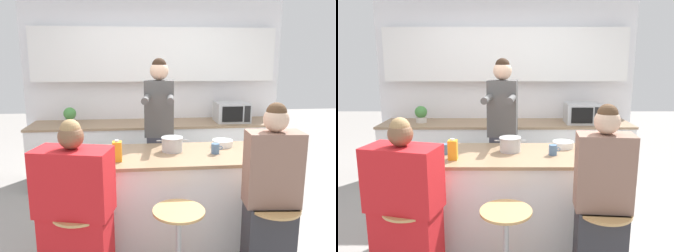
% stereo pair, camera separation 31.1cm
% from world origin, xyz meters
% --- Properties ---
extents(ground_plane, '(16.00, 16.00, 0.00)m').
position_xyz_m(ground_plane, '(0.00, 0.00, 0.00)').
color(ground_plane, gray).
extents(wall_back, '(3.77, 0.22, 2.70)m').
position_xyz_m(wall_back, '(0.00, 1.90, 1.54)').
color(wall_back, white).
rests_on(wall_back, ground_plane).
extents(back_counter, '(3.50, 0.67, 0.88)m').
position_xyz_m(back_counter, '(0.00, 1.58, 0.44)').
color(back_counter, white).
rests_on(back_counter, ground_plane).
extents(kitchen_island, '(1.84, 0.79, 0.89)m').
position_xyz_m(kitchen_island, '(0.00, 0.00, 0.45)').
color(kitchen_island, black).
rests_on(kitchen_island, ground_plane).
extents(bar_stool_leftmost, '(0.40, 0.40, 0.66)m').
position_xyz_m(bar_stool_leftmost, '(-0.74, -0.67, 0.38)').
color(bar_stool_leftmost, tan).
rests_on(bar_stool_leftmost, ground_plane).
extents(bar_stool_center, '(0.40, 0.40, 0.66)m').
position_xyz_m(bar_stool_center, '(0.00, -0.71, 0.38)').
color(bar_stool_center, tan).
rests_on(bar_stool_center, ground_plane).
extents(bar_stool_rightmost, '(0.40, 0.40, 0.66)m').
position_xyz_m(bar_stool_rightmost, '(0.74, -0.72, 0.38)').
color(bar_stool_rightmost, tan).
rests_on(bar_stool_rightmost, ground_plane).
extents(person_cooking, '(0.39, 0.60, 1.78)m').
position_xyz_m(person_cooking, '(-0.04, 0.64, 0.91)').
color(person_cooking, '#383842').
rests_on(person_cooking, ground_plane).
extents(person_wrapped_blanket, '(0.59, 0.40, 1.36)m').
position_xyz_m(person_wrapped_blanket, '(-0.76, -0.68, 0.63)').
color(person_wrapped_blanket, red).
rests_on(person_wrapped_blanket, ground_plane).
extents(person_seated_near, '(0.43, 0.30, 1.46)m').
position_xyz_m(person_seated_near, '(0.72, -0.68, 0.67)').
color(person_seated_near, '#333338').
rests_on(person_seated_near, ground_plane).
extents(cooking_pot, '(0.30, 0.21, 0.14)m').
position_xyz_m(cooking_pot, '(0.04, 0.08, 0.96)').
color(cooking_pot, '#B7BABC').
rests_on(cooking_pot, kitchen_island).
extents(fruit_bowl, '(0.21, 0.21, 0.06)m').
position_xyz_m(fruit_bowl, '(0.57, 0.21, 0.92)').
color(fruit_bowl, white).
rests_on(fruit_bowl, kitchen_island).
extents(coffee_cup_near, '(0.11, 0.08, 0.10)m').
position_xyz_m(coffee_cup_near, '(-0.58, -0.02, 0.94)').
color(coffee_cup_near, '#4C7099').
rests_on(coffee_cup_near, kitchen_island).
extents(coffee_cup_far, '(0.11, 0.08, 0.10)m').
position_xyz_m(coffee_cup_far, '(0.44, -0.04, 0.94)').
color(coffee_cup_far, '#4C7099').
rests_on(coffee_cup_far, kitchen_island).
extents(juice_carton, '(0.08, 0.08, 0.19)m').
position_xyz_m(juice_carton, '(-0.47, -0.18, 0.98)').
color(juice_carton, gold).
rests_on(juice_carton, kitchen_island).
extents(microwave, '(0.47, 0.37, 0.28)m').
position_xyz_m(microwave, '(1.06, 1.53, 1.02)').
color(microwave, '#B2B5B7').
rests_on(microwave, back_counter).
extents(potted_plant, '(0.17, 0.17, 0.24)m').
position_xyz_m(potted_plant, '(-1.20, 1.58, 1.00)').
color(potted_plant, beige).
rests_on(potted_plant, back_counter).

